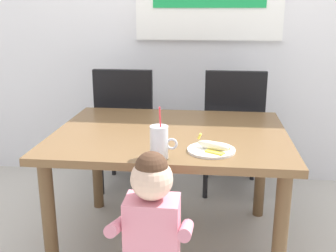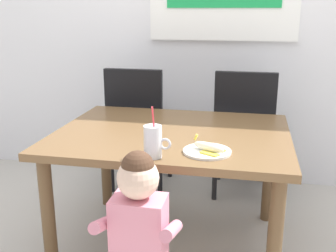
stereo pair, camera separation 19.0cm
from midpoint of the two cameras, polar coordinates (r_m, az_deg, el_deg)
The scene contains 8 objects.
ground_plane at distance 2.55m, azimuth 2.76°, elevation -16.22°, with size 24.00×24.00×0.00m, color #B7B2A8.
dining_table at distance 2.28m, azimuth 2.97°, elevation -3.01°, with size 1.29×1.01×0.71m.
dining_chair_left at distance 3.06m, azimuth -2.42°, elevation 0.52°, with size 0.44×0.45×0.96m.
dining_chair_right at distance 3.00m, azimuth 12.43°, elevation -0.18°, with size 0.44×0.44×0.96m.
toddler_standing at distance 1.69m, azimuth -0.84°, elevation -13.61°, with size 0.33×0.24×0.84m.
milk_cup at distance 1.85m, azimuth 0.84°, elevation -2.50°, with size 0.13×0.08×0.25m.
snack_plate at distance 1.94m, azimuth 8.33°, elevation -3.60°, with size 0.23×0.23×0.01m, color white.
peeled_banana at distance 1.92m, azimuth 8.62°, elevation -3.04°, with size 0.17×0.14×0.07m.
Camera 2 is at (0.42, -2.12, 1.37)m, focal length 43.30 mm.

